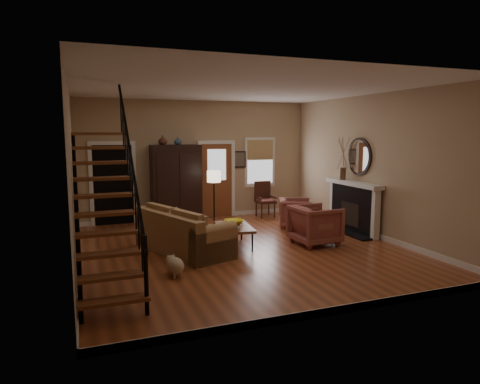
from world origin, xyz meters
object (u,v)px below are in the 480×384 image
object	(u,v)px
armchair_left	(315,225)
side_chair	(265,200)
sofa	(184,232)
armchair_right	(295,213)
floor_lamp	(214,200)
coffee_table	(234,236)
armoire	(176,184)

from	to	relation	value
armchair_left	side_chair	size ratio (longest dim) A/B	0.92
armchair_left	sofa	bearing A→B (deg)	79.01
armchair_right	floor_lamp	size ratio (longest dim) A/B	0.55
armchair_left	side_chair	bearing A→B (deg)	-6.75
floor_lamp	side_chair	size ratio (longest dim) A/B	1.45
sofa	armchair_left	bearing A→B (deg)	-28.39
sofa	floor_lamp	bearing A→B (deg)	35.56
coffee_table	side_chair	distance (m)	3.32
coffee_table	side_chair	world-z (taller)	side_chair
armchair_right	floor_lamp	xyz separation A→B (m)	(-2.03, 0.51, 0.37)
coffee_table	floor_lamp	size ratio (longest dim) A/B	0.79
armchair_left	armchair_right	size ratio (longest dim) A/B	1.16
armchair_left	armchair_right	bearing A→B (deg)	-16.31
sofa	side_chair	bearing A→B (deg)	21.67
sofa	armchair_left	size ratio (longest dim) A/B	2.41
sofa	side_chair	xyz separation A→B (m)	(3.05, 2.73, 0.09)
armoire	coffee_table	world-z (taller)	armoire
armchair_left	floor_lamp	size ratio (longest dim) A/B	0.64
sofa	floor_lamp	xyz separation A→B (m)	(1.21, 1.77, 0.32)
armoire	sofa	world-z (taller)	armoire
sofa	armchair_right	world-z (taller)	sofa
coffee_table	armchair_right	world-z (taller)	armchair_right
armchair_left	side_chair	xyz separation A→B (m)	(0.22, 3.14, 0.08)
armchair_left	armchair_right	xyz separation A→B (m)	(0.40, 1.67, -0.06)
sofa	floor_lamp	world-z (taller)	floor_lamp
armoire	armchair_right	world-z (taller)	armoire
armoire	coffee_table	distance (m)	3.06
armoire	coffee_table	size ratio (longest dim) A/B	1.79
armchair_left	armchair_right	distance (m)	1.72
armchair_left	side_chair	world-z (taller)	side_chair
side_chair	coffee_table	bearing A→B (deg)	-125.79
coffee_table	floor_lamp	distance (m)	1.80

